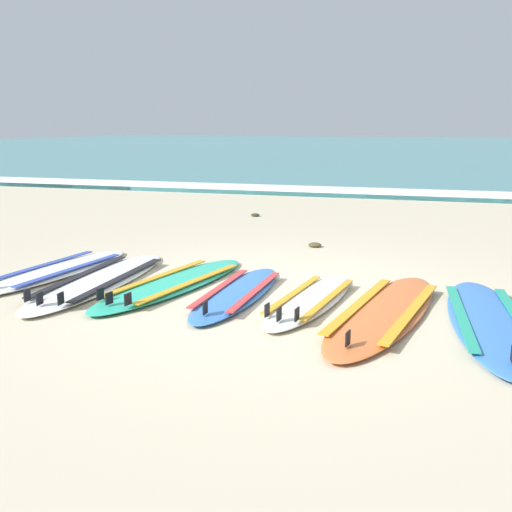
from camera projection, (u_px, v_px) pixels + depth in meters
ground_plane at (269, 296)px, 5.77m from camera, size 80.00×80.00×0.00m
sea at (409, 147)px, 41.31m from camera, size 80.00×60.00×0.10m
wave_foam_strip at (364, 193)px, 13.87m from camera, size 80.00×1.37×0.11m
surfboard_0 at (56, 271)px, 6.61m from camera, size 0.91×2.40×0.18m
surfboard_1 at (100, 280)px, 6.21m from camera, size 0.66×2.59×0.18m
surfboard_2 at (173, 283)px, 6.09m from camera, size 1.14×2.50×0.18m
surfboard_3 at (237, 293)px, 5.75m from camera, size 0.59×2.07×0.18m
surfboard_4 at (311, 300)px, 5.52m from camera, size 0.79×2.02×0.18m
surfboard_5 at (384, 311)px, 5.18m from camera, size 1.14×2.67×0.18m
surfboard_6 at (489, 321)px, 4.94m from camera, size 0.79×2.55×0.18m
seaweed_clump_near_shoreline at (255, 215)px, 10.70m from camera, size 0.16×0.13×0.06m
seaweed_clump_by_the_boards at (315, 245)px, 8.04m from camera, size 0.18×0.15×0.06m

